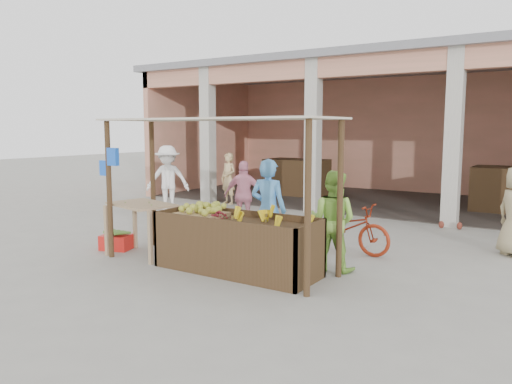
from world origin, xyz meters
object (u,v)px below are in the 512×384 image
Objects in this scene: fruit_stall at (237,246)px; vendor_blue at (268,207)px; motorcycle at (344,227)px; red_crate at (116,242)px; vendor_green at (333,218)px; side_table at (142,211)px.

fruit_stall is 1.41× the size of vendor_blue.
red_crate is at bearing 121.47° from motorcycle.
red_crate is at bearing 10.85° from vendor_blue.
motorcycle is at bearing -78.31° from vendor_green.
vendor_blue reaches higher than motorcycle.
vendor_blue is at bearing 2.95° from vendor_green.
side_table is at bearing 15.80° from vendor_green.
vendor_blue is 1.02× the size of motorcycle.
fruit_stall is 2.71m from red_crate.
fruit_stall is at bearing 78.43° from vendor_blue.
fruit_stall is at bearing 157.18° from motorcycle.
vendor_green is at bearing 37.13° from fruit_stall.
fruit_stall is at bearing -17.84° from red_crate.
vendor_green is at bearing -4.93° from red_crate.
motorcycle is at bearing 11.30° from red_crate.
vendor_green is (3.16, 1.01, 0.04)m from side_table.
vendor_green reaches higher than side_table.
red_crate is at bearing -170.92° from side_table.
fruit_stall is 1.44× the size of motorcycle.
side_table is at bearing 128.20° from motorcycle.
red_crate is 4.19m from motorcycle.
vendor_blue is (2.77, 0.85, 0.79)m from red_crate.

